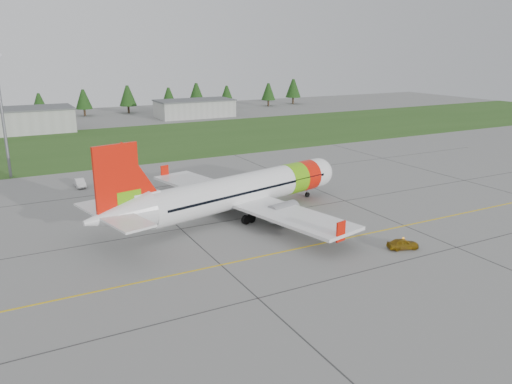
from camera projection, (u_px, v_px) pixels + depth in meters
ground at (388, 265)px, 50.67m from camera, size 320.00×320.00×0.00m
aircraft at (240, 191)px, 64.94m from camera, size 37.79×35.49×11.61m
follow_me_car at (404, 234)px, 54.32m from camera, size 1.54×1.68×3.44m
service_van at (79, 175)px, 79.02m from camera, size 1.40×1.33×4.00m
grass_strip at (152, 140)px, 120.28m from camera, size 320.00×50.00×0.03m
taxi_guideline at (340, 239)px, 57.46m from camera, size 120.00×0.25×0.02m
hangar_west at (8, 122)px, 129.68m from camera, size 32.00×14.00×6.00m
hangar_east at (195, 109)px, 161.41m from camera, size 24.00×12.00×5.20m
floodlight_mast at (3, 119)px, 82.71m from camera, size 0.50×0.50×20.00m
treeline at (102, 100)px, 166.44m from camera, size 160.00×8.00×10.00m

